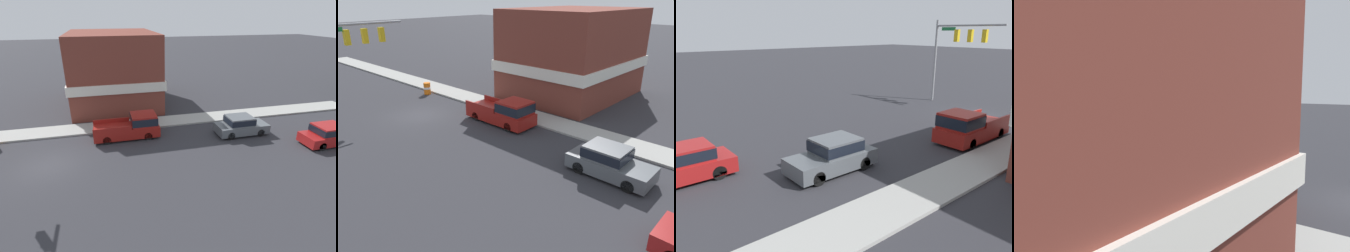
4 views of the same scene
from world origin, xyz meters
TOP-DOWN VIEW (x-y plane):
  - ground_plane at (0.00, 0.00)m, footprint 200.00×200.00m
  - near_signal_assembly at (3.55, -2.55)m, footprint 6.48×0.49m
  - car_lead at (-1.52, 15.18)m, footprint 1.89×4.37m
  - car_oncoming at (1.87, 21.08)m, footprint 1.88×4.63m
  - pickup_truck_parked at (-3.26, 6.21)m, footprint 2.08×5.34m

SIDE VIEW (x-z plane):
  - ground_plane at x=0.00m, z-range 0.00..0.00m
  - car_oncoming at x=1.87m, z-range 0.03..1.65m
  - car_lead at x=-1.52m, z-range 0.02..1.66m
  - pickup_truck_parked at x=-3.26m, z-range -0.02..1.92m
  - near_signal_assembly at x=3.55m, z-range 1.73..9.19m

